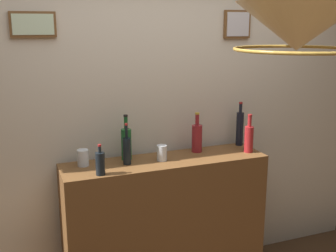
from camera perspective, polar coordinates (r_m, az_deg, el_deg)
panelled_rear_partition at (r=3.03m, az=-2.12°, el=3.14°), size 3.59×0.15×2.53m
bar_shelf_unit at (r=3.07m, az=-0.35°, el=-13.30°), size 1.42×0.37×0.98m
liquor_bottle_amaro at (r=3.08m, az=10.95°, el=-1.58°), size 0.07×0.07×0.28m
liquor_bottle_tequila at (r=2.78m, az=-5.62°, el=-3.24°), size 0.05×0.05×0.28m
liquor_bottle_brandy at (r=2.62m, az=-9.21°, el=-5.01°), size 0.06×0.06×0.20m
liquor_bottle_scotch at (r=3.04m, az=3.96°, el=-1.55°), size 0.07×0.07×0.29m
liquor_bottle_vermouth at (r=2.87m, az=-5.70°, el=-2.32°), size 0.07×0.07×0.31m
liquor_bottle_vodka at (r=3.24m, az=9.74°, el=-0.24°), size 0.06×0.06×0.34m
glass_tumbler_rocks at (r=2.85m, az=-0.83°, el=-3.68°), size 0.07×0.07×0.11m
glass_tumbler_highball at (r=2.80m, az=-11.49°, el=-4.26°), size 0.08×0.08×0.11m
pendant_lamp at (r=2.05m, az=17.24°, el=12.65°), size 0.58×0.58×0.54m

